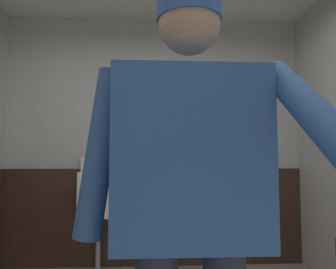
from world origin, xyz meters
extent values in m
cube|color=#B2B2AD|center=(0.00, 1.89, 1.35)|extent=(3.81, 0.12, 2.70)
cube|color=#382319|center=(0.00, 1.82, 0.51)|extent=(3.21, 0.03, 1.02)
cube|color=white|center=(-0.58, 1.80, 0.83)|extent=(0.40, 0.05, 0.65)
cube|color=white|center=(-0.58, 1.63, 0.78)|extent=(0.34, 0.30, 0.45)
cylinder|color=#B7BABF|center=(-0.58, 1.79, 1.12)|extent=(0.04, 0.04, 0.24)
cylinder|color=#B7BABF|center=(-0.58, 1.76, 0.28)|extent=(0.05, 0.05, 0.55)
cube|color=white|center=(0.17, 1.80, 0.83)|extent=(0.40, 0.05, 0.65)
cube|color=white|center=(0.17, 1.63, 0.78)|extent=(0.34, 0.30, 0.45)
cylinder|color=#B7BABF|center=(0.17, 1.79, 1.12)|extent=(0.04, 0.04, 0.24)
cylinder|color=#B7BABF|center=(0.17, 1.76, 0.28)|extent=(0.05, 0.05, 0.55)
cube|color=#4C4C51|center=(-0.21, 1.60, 0.95)|extent=(0.04, 0.40, 0.90)
cube|color=#335999|center=(0.08, -0.66, 1.13)|extent=(0.50, 0.24, 0.58)
cylinder|color=#335999|center=(-0.22, -0.66, 1.14)|extent=(0.17, 0.09, 0.56)
cylinder|color=#335999|center=(0.37, -0.89, 1.26)|extent=(0.09, 0.50, 0.39)
sphere|color=tan|center=(0.08, -0.66, 1.58)|extent=(0.21, 0.21, 0.21)
cylinder|color=#335999|center=(0.08, -0.66, 1.64)|extent=(0.22, 0.22, 0.10)
cube|color=silver|center=(-0.31, 1.79, 1.20)|extent=(0.10, 0.07, 0.18)
camera|label=1|loc=(-0.06, -1.73, 1.12)|focal=34.87mm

